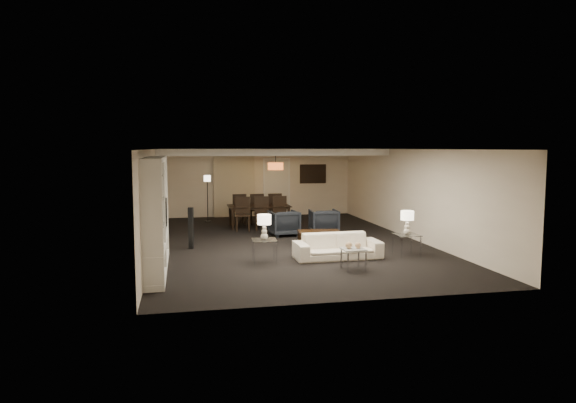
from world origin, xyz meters
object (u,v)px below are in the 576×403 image
(table_lamp_right, at_px, (407,223))
(television, at_px, (159,215))
(coffee_table, at_px, (319,238))
(chair_fl, at_px, (238,209))
(chair_nm, at_px, (262,214))
(floor_lamp, at_px, (208,199))
(vase_amber, at_px, (154,194))
(chair_fm, at_px, (256,209))
(floor_speaker, at_px, (191,228))
(pendant_light, at_px, (276,166))
(chair_nr, at_px, (281,213))
(side_table_right, at_px, (407,245))
(chair_nl, at_px, (243,214))
(marble_table, at_px, (353,259))
(table_lamp_left, at_px, (264,227))
(armchair_left, at_px, (284,223))
(dining_table, at_px, (259,216))
(side_table_left, at_px, (264,251))
(vase_blue, at_px, (154,222))
(chair_fr, at_px, (274,208))
(sofa, at_px, (338,246))
(armchair_right, at_px, (324,222))

(table_lamp_right, xyz_separation_m, television, (-5.66, 0.35, 0.29))
(coffee_table, xyz_separation_m, chair_fl, (-1.66, 4.12, 0.32))
(chair_nm, height_order, floor_lamp, floor_lamp)
(vase_amber, bearing_deg, chair_fm, 66.42)
(chair_fl, bearing_deg, floor_speaker, 60.61)
(pendant_light, bearing_deg, chair_nr, -93.08)
(side_table_right, relative_size, chair_nl, 0.53)
(side_table_right, distance_m, marble_table, 2.03)
(chair_nm, bearing_deg, coffee_table, -64.27)
(table_lamp_right, distance_m, chair_nl, 5.56)
(floor_lamp, bearing_deg, table_lamp_left, -82.12)
(chair_nl, height_order, chair_fl, same)
(armchair_left, bearing_deg, dining_table, -82.28)
(side_table_left, bearing_deg, chair_nr, 74.32)
(table_lamp_right, xyz_separation_m, marble_table, (-1.70, -1.10, -0.56))
(side_table_left, relative_size, table_lamp_right, 0.97)
(vase_blue, relative_size, chair_nr, 0.17)
(vase_blue, bearing_deg, chair_fr, 63.07)
(pendant_light, xyz_separation_m, armchair_left, (-0.22, -2.50, -1.55))
(pendant_light, xyz_separation_m, table_lamp_right, (2.08, -5.80, -1.13))
(chair_nl, bearing_deg, pendant_light, 53.27)
(vase_amber, distance_m, chair_nm, 6.27)
(vase_blue, relative_size, chair_nl, 0.17)
(pendant_light, distance_m, sofa, 6.03)
(chair_fm, bearing_deg, chair_fr, 179.73)
(chair_fl, xyz_separation_m, chair_fr, (1.20, 0.00, 0.00))
(armchair_right, relative_size, vase_amber, 4.43)
(vase_amber, xyz_separation_m, chair_nr, (3.54, 5.43, -1.14))
(television, bearing_deg, chair_nl, -29.50)
(chair_nr, distance_m, chair_fm, 1.43)
(sofa, relative_size, vase_blue, 11.33)
(chair_nl, relative_size, chair_fl, 1.00)
(pendant_light, distance_m, vase_blue, 7.94)
(floor_speaker, height_order, chair_nm, floor_speaker)
(chair_fr, bearing_deg, table_lamp_right, 109.88)
(table_lamp_right, relative_size, chair_nr, 0.54)
(chair_fl, bearing_deg, sofa, 99.50)
(coffee_table, xyz_separation_m, floor_speaker, (-3.27, 0.28, 0.33))
(side_table_left, bearing_deg, floor_speaker, 129.83)
(chair_nm, bearing_deg, chair_fr, 70.40)
(chair_nl, xyz_separation_m, chair_fl, (0.00, 1.30, 0.00))
(marble_table, distance_m, floor_lamp, 8.15)
(chair_nr, bearing_deg, coffee_table, -84.92)
(side_table_right, height_order, chair_fr, chair_fr)
(vase_amber, bearing_deg, coffee_table, 33.11)
(table_lamp_left, height_order, vase_blue, vase_blue)
(table_lamp_left, height_order, floor_lamp, floor_lamp)
(chair_nr, bearing_deg, marble_table, -89.40)
(chair_fl, bearing_deg, side_table_right, 113.75)
(coffee_table, relative_size, side_table_left, 2.00)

